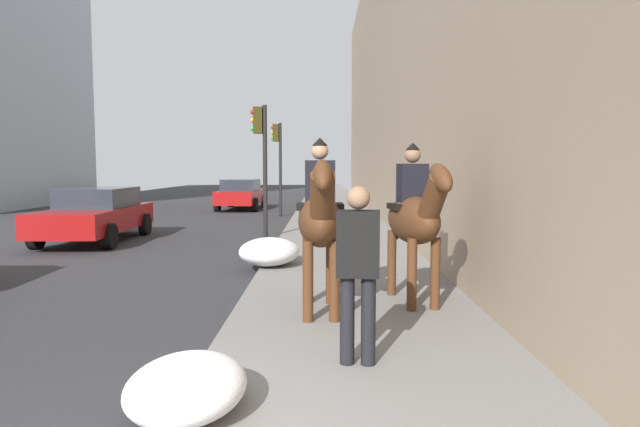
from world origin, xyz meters
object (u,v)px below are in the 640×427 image
object	(u,v)px
car_near_lane	(242,194)
car_mid_lane	(96,214)
pedestrian_greeting	(358,263)
traffic_light_far_curb	(278,154)
traffic_light_near_curb	(262,150)
mounted_horse_near	(320,218)
mounted_horse_far	(415,217)

from	to	relation	value
car_near_lane	car_mid_lane	world-z (taller)	same
pedestrian_greeting	car_near_lane	bearing A→B (deg)	16.73
traffic_light_far_curb	traffic_light_near_curb	bearing A→B (deg)	-178.60
car_near_lane	traffic_light_near_curb	distance (m)	11.59
car_mid_lane	traffic_light_far_curb	size ratio (longest dim) A/B	1.22
car_near_lane	pedestrian_greeting	bearing A→B (deg)	-165.75
pedestrian_greeting	car_mid_lane	xyz separation A→B (m)	(9.54, 6.46, -0.35)
car_near_lane	mounted_horse_near	bearing A→B (deg)	-165.75
pedestrian_greeting	car_near_lane	world-z (taller)	pedestrian_greeting
traffic_light_far_curb	pedestrian_greeting	bearing A→B (deg)	-172.81
mounted_horse_near	traffic_light_far_curb	distance (m)	15.46
mounted_horse_near	pedestrian_greeting	xyz separation A→B (m)	(-1.81, -0.37, -0.26)
car_mid_lane	pedestrian_greeting	bearing A→B (deg)	32.84
car_near_lane	traffic_light_near_curb	world-z (taller)	traffic_light_near_curb
car_near_lane	traffic_light_far_curb	bearing A→B (deg)	-147.95
traffic_light_near_curb	car_near_lane	bearing A→B (deg)	11.23
mounted_horse_near	pedestrian_greeting	distance (m)	1.86
traffic_light_near_curb	traffic_light_far_curb	bearing A→B (deg)	1.40
mounted_horse_far	traffic_light_near_curb	world-z (taller)	traffic_light_near_curb
car_near_lane	mounted_horse_far	bearing A→B (deg)	-161.62
mounted_horse_near	car_near_lane	xyz separation A→B (m)	(18.96, 3.84, -0.61)
traffic_light_far_curb	mounted_horse_near	bearing A→B (deg)	-173.32
mounted_horse_far	pedestrian_greeting	bearing A→B (deg)	-31.15
pedestrian_greeting	car_mid_lane	bearing A→B (deg)	39.38
pedestrian_greeting	car_mid_lane	world-z (taller)	pedestrian_greeting
mounted_horse_far	traffic_light_far_curb	world-z (taller)	traffic_light_far_curb
mounted_horse_near	pedestrian_greeting	bearing A→B (deg)	9.29
car_near_lane	car_mid_lane	bearing A→B (deg)	171.47
mounted_horse_far	traffic_light_far_curb	xyz separation A→B (m)	(14.76, 3.09, 1.22)
car_near_lane	car_mid_lane	size ratio (longest dim) A/B	0.98
pedestrian_greeting	car_mid_lane	size ratio (longest dim) A/B	0.37
pedestrian_greeting	traffic_light_far_curb	xyz separation A→B (m)	(17.11, 2.16, 1.45)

